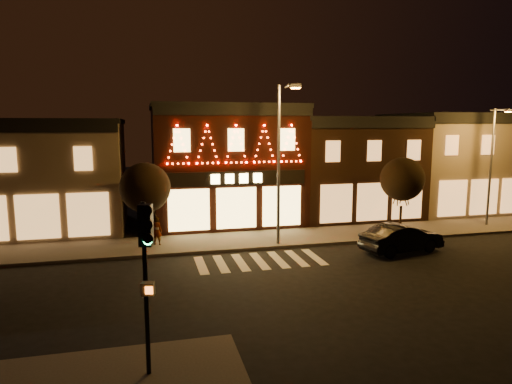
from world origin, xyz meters
name	(u,v)px	position (x,y,z in m)	size (l,w,h in m)	color
ground	(283,288)	(0.00, 0.00, 0.00)	(120.00, 120.00, 0.00)	black
sidewalk_far	(275,238)	(2.00, 8.00, 0.07)	(44.00, 4.00, 0.15)	#47423D
building_left	(27,176)	(-13.00, 13.99, 3.66)	(12.20, 8.28, 7.30)	#7F705A
building_pulp	(225,164)	(0.00, 13.98, 4.16)	(10.20, 8.34, 8.30)	black
building_right_a	(348,167)	(9.50, 13.99, 3.76)	(9.20, 8.28, 7.50)	#341E12
building_right_b	(450,162)	(18.50, 13.99, 3.91)	(9.20, 8.28, 7.80)	#7F705A
traffic_signal_near	(146,256)	(-5.59, -5.89, 3.53)	(0.40, 0.50, 4.79)	black
streetlamp_mid	(281,153)	(1.82, 6.34, 5.40)	(0.75, 2.05, 8.94)	#59595E
streetlamp_right	(493,158)	(17.03, 7.70, 4.75)	(0.72, 1.79, 7.83)	#59595E
tree_left	(145,188)	(-5.58, 8.06, 3.44)	(2.81, 2.81, 4.70)	black
tree_right	(402,179)	(10.57, 8.11, 3.45)	(2.82, 2.82, 4.71)	black
dark_sedan	(402,238)	(8.00, 3.78, 0.78)	(1.65, 4.72, 1.55)	black
pedestrian	(157,231)	(-5.02, 7.96, 0.96)	(0.59, 0.39, 1.62)	gray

